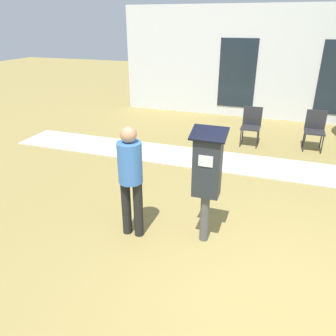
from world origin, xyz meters
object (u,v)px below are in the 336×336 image
(person_standing, at_px, (131,174))
(outdoor_chair_middle, at_px, (315,127))
(parking_meter, at_px, (207,173))
(outdoor_chair_left, at_px, (251,123))

(person_standing, height_order, outdoor_chair_middle, person_standing)
(parking_meter, height_order, outdoor_chair_left, parking_meter)
(parking_meter, distance_m, person_standing, 1.00)
(parking_meter, distance_m, outdoor_chair_middle, 4.57)
(parking_meter, relative_size, person_standing, 1.01)
(parking_meter, bearing_deg, person_standing, -168.81)
(person_standing, height_order, outdoor_chair_left, person_standing)
(parking_meter, xyz_separation_m, outdoor_chair_middle, (1.57, 4.26, -0.49))
(person_standing, bearing_deg, outdoor_chair_left, 103.75)
(parking_meter, xyz_separation_m, outdoor_chair_left, (0.16, 4.11, -0.49))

